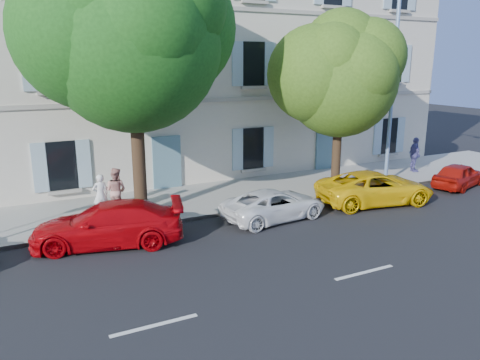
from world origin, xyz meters
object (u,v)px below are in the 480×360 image
car_red_coupe (108,224)px  tree_left (132,43)px  pedestrian_a (101,195)px  pedestrian_b (116,191)px  pedestrian_c (415,155)px  tree_right (340,81)px  street_lamp (396,79)px  car_white_coupe (274,205)px  car_yellow_supercar (375,188)px  car_red_hatchback (459,175)px

car_red_coupe → tree_left: (1.65, 2.14, 5.62)m
pedestrian_a → pedestrian_b: 0.57m
tree_left → pedestrian_a: bearing=157.7°
tree_left → pedestrian_c: tree_left is taller
pedestrian_c → car_red_coupe: bearing=120.8°
pedestrian_a → pedestrian_b: pedestrian_b is taller
tree_right → pedestrian_c: 7.03m
pedestrian_a → car_red_coupe: bearing=80.6°
street_lamp → pedestrian_b: bearing=174.6°
street_lamp → pedestrian_a: size_ratio=5.44×
street_lamp → pedestrian_a: street_lamp is taller
car_white_coupe → tree_left: bearing=55.7°
tree_left → street_lamp: 11.74m
car_white_coupe → car_yellow_supercar: (4.72, -0.15, 0.11)m
car_white_coupe → pedestrian_c: pedestrian_c is taller
pedestrian_a → pedestrian_c: bearing=176.9°
car_red_hatchback → tree_left: size_ratio=0.36×
car_red_coupe → car_red_hatchback: car_red_coupe is taller
pedestrian_a → pedestrian_c: pedestrian_c is taller
car_yellow_supercar → street_lamp: (2.54, 1.89, 4.29)m
car_red_hatchback → car_white_coupe: bearing=73.6°
car_white_coupe → pedestrian_c: bearing=-80.2°
car_red_coupe → pedestrian_c: 16.38m
car_red_hatchback → tree_left: tree_left is taller
street_lamp → car_yellow_supercar: bearing=-143.5°
pedestrian_a → pedestrian_c: 15.86m
tree_left → tree_right: 8.83m
car_yellow_supercar → pedestrian_b: size_ratio=2.78×
car_yellow_supercar → tree_right: tree_right is taller
tree_left → pedestrian_a: (-1.35, 0.55, -5.38)m
pedestrian_c → pedestrian_b: bearing=111.3°
tree_right → street_lamp: bearing=-4.7°
pedestrian_b → pedestrian_c: pedestrian_c is taller
tree_right → car_yellow_supercar: bearing=-79.5°
car_white_coupe → pedestrian_c: (10.13, 2.89, 0.48)m
car_red_coupe → pedestrian_b: bearing=177.8°
pedestrian_a → car_red_hatchback: bearing=166.7°
street_lamp → pedestrian_c: size_ratio=4.75×
car_white_coupe → pedestrian_a: bearing=57.1°
car_white_coupe → street_lamp: street_lamp is taller
pedestrian_a → pedestrian_b: bearing=178.9°
car_white_coupe → car_red_coupe: bearing=81.9°
car_yellow_supercar → tree_right: (-0.39, 2.12, 4.24)m
pedestrian_b → pedestrian_c: 15.30m
car_white_coupe → tree_left: tree_left is taller
car_red_coupe → car_red_hatchback: (16.04, -0.15, -0.11)m
car_red_hatchback → pedestrian_a: pedestrian_a is taller
car_yellow_supercar → street_lamp: bearing=-43.6°
car_red_hatchback → pedestrian_a: bearing=63.0°
car_yellow_supercar → tree_right: bearing=20.3°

